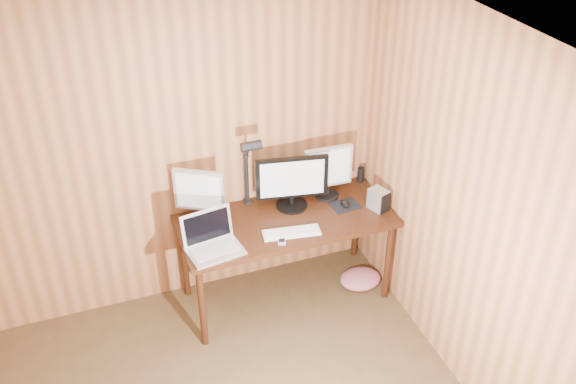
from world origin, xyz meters
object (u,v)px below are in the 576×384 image
monitor_right (328,171)px  hard_drive (379,200)px  mouse (345,203)px  desk_lamp (249,163)px  desk (282,227)px  monitor_center (292,182)px  monitor_left (199,194)px  keyboard (292,232)px  laptop (212,241)px  phone (282,240)px  speaker (361,175)px

monitor_right → hard_drive: size_ratio=2.47×
mouse → desk_lamp: bearing=169.1°
desk → desk_lamp: bearing=142.4°
monitor_center → monitor_left: same height
desk → keyboard: bearing=-95.1°
desk → mouse: size_ratio=14.96×
desk → laptop: laptop is taller
keyboard → phone: 0.11m
monitor_center → speaker: (0.65, 0.15, -0.16)m
monitor_center → desk_lamp: size_ratio=0.84×
speaker → desk_lamp: desk_lamp is taller
desk → keyboard: keyboard is taller
monitor_center → monitor_right: size_ratio=1.25×
monitor_center → desk_lamp: 0.36m
keyboard → phone: (-0.10, -0.06, -0.00)m
monitor_right → laptop: (-1.02, -0.33, -0.17)m
monitor_right → phone: bearing=-139.7°
phone → speaker: speaker is taller
monitor_left → speaker: size_ratio=3.31×
keyboard → monitor_right: bearing=48.6°
monitor_right → phone: (-0.53, -0.42, -0.23)m
desk → laptop: size_ratio=3.91×
keyboard → phone: keyboard is taller
laptop → monitor_left: bearing=79.2°
speaker → monitor_center: bearing=-167.4°
phone → keyboard: bearing=47.6°
mouse → speaker: size_ratio=0.83×
monitor_right → laptop: 1.08m
speaker → laptop: bearing=-161.9°
phone → speaker: 1.02m
laptop → speaker: 1.43m
laptop → keyboard: (0.58, -0.03, -0.06)m
monitor_left → keyboard: monitor_left is taller
hard_drive → speaker: size_ratio=1.36×
hard_drive → desk_lamp: bearing=140.4°
monitor_left → phone: 0.69m
monitor_right → monitor_left: bearing=-179.5°
desk → speaker: (0.75, 0.22, 0.19)m
mouse → phone: size_ratio=0.91×
hard_drive → monitor_left: bearing=147.3°
desk → monitor_center: monitor_center is taller
monitor_right → monitor_center: bearing=-171.6°
monitor_right → phone: 0.72m
monitor_center → monitor_right: monitor_right is taller
phone → monitor_left: bearing=153.7°
monitor_right → mouse: 0.28m
monitor_right → speaker: 0.40m
monitor_center → monitor_right: 0.31m
laptop → keyboard: 0.58m
desk → keyboard: (-0.02, -0.26, 0.13)m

